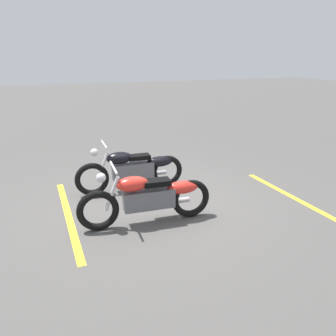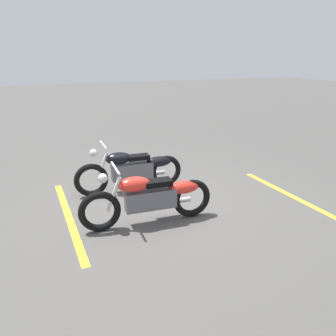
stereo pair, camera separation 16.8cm
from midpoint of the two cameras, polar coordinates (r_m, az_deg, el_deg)
ground_plane at (r=6.41m, az=-2.17°, el=-5.89°), size 60.00×60.00×0.00m
motorcycle_bright_foreground at (r=5.50m, az=-2.28°, el=-4.89°), size 2.23×0.62×1.04m
motorcycle_dark_foreground at (r=6.87m, az=-5.19°, el=-0.12°), size 2.23×0.62×1.04m
parking_stripe_near at (r=6.13m, az=-15.76°, el=-7.78°), size 0.14×3.20×0.01m
parking_stripe_mid at (r=6.98m, az=22.10°, el=-5.19°), size 0.14×3.20×0.01m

